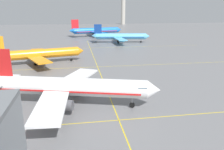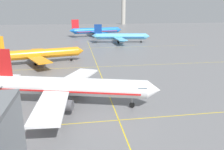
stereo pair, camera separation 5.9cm
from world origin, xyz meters
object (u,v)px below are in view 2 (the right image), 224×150
Objects in this scene: airliner_far_left_stand at (120,36)px; airliner_far_right_stand at (96,31)px; airliner_third_row at (38,54)px; control_tower at (124,3)px; airliner_second_row at (68,87)px.

airliner_far_right_stand is at bearing 108.94° from airliner_far_left_stand.
airliner_third_row is at bearing -109.53° from airliner_far_right_stand.
airliner_far_right_stand reaches higher than airliner_third_row.
airliner_far_left_stand is 0.77× the size of control_tower.
airliner_second_row is 119.51m from airliner_far_right_stand.
airliner_far_right_stand reaches higher than airliner_second_row.
airliner_far_left_stand is at bearing -102.50° from control_tower.
airliner_far_left_stand is at bearing -71.06° from airliner_far_right_stand.
airliner_far_left_stand is (27.92, 85.33, -0.31)m from airliner_second_row.
airliner_far_left_stand is at bearing 71.88° from airliner_second_row.
airliner_third_row is 61.15m from airliner_far_left_stand.
airliner_second_row is 89.79m from airliner_far_left_stand.
airliner_far_right_stand is at bearing 70.47° from airliner_third_row.
airliner_third_row is 0.98× the size of airliner_far_left_stand.
airliner_far_right_stand is (28.25, 79.63, 0.55)m from airliner_third_row.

